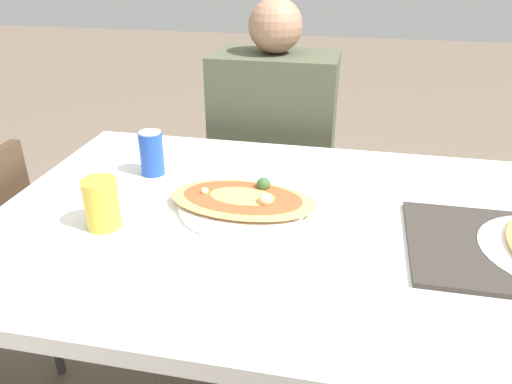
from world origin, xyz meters
TOP-DOWN VIEW (x-y plane):
  - dining_table at (0.00, 0.00)m, footprint 1.34×0.94m
  - chair_far_seated at (-0.11, 0.80)m, footprint 0.40×0.40m
  - person_seated at (-0.11, 0.69)m, footprint 0.44×0.28m
  - pizza_main at (-0.08, 0.04)m, footprint 0.37×0.31m
  - soda_can at (-0.37, 0.18)m, footprint 0.07×0.07m
  - drink_glass at (-0.37, -0.11)m, footprint 0.08×0.08m
  - serving_tray at (0.52, -0.04)m, footprint 0.42×0.34m

SIDE VIEW (x-z plane):
  - chair_far_seated at x=-0.11m, z-range 0.06..0.93m
  - dining_table at x=0.00m, z-range 0.32..1.09m
  - person_seated at x=-0.11m, z-range 0.11..1.31m
  - serving_tray at x=0.52m, z-range 0.78..0.79m
  - pizza_main at x=-0.08m, z-range 0.76..0.82m
  - drink_glass at x=-0.37m, z-range 0.78..0.89m
  - soda_can at x=-0.37m, z-range 0.78..0.90m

